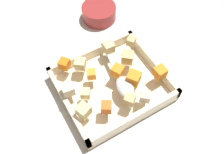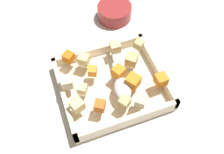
% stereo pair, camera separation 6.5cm
% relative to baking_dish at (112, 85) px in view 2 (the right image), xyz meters
% --- Properties ---
extents(ground_plane, '(4.00, 4.00, 0.00)m').
position_rel_baking_dish_xyz_m(ground_plane, '(0.02, 0.01, -0.01)').
color(ground_plane, beige).
extents(baking_dish, '(0.28, 0.25, 0.05)m').
position_rel_baking_dish_xyz_m(baking_dish, '(0.00, 0.00, 0.00)').
color(baking_dish, beige).
rests_on(baking_dish, ground_plane).
extents(carrot_chunk_heap_top, '(0.04, 0.04, 0.03)m').
position_rel_baking_dish_xyz_m(carrot_chunk_heap_top, '(0.06, 0.07, 0.05)').
color(carrot_chunk_heap_top, orange).
rests_on(carrot_chunk_heap_top, baking_dish).
extents(carrot_chunk_near_right, '(0.04, 0.04, 0.03)m').
position_rel_baking_dish_xyz_m(carrot_chunk_near_right, '(0.09, -0.10, 0.05)').
color(carrot_chunk_near_right, orange).
rests_on(carrot_chunk_near_right, baking_dish).
extents(carrot_chunk_mid_right, '(0.04, 0.04, 0.03)m').
position_rel_baking_dish_xyz_m(carrot_chunk_mid_right, '(-0.02, -0.01, 0.05)').
color(carrot_chunk_mid_right, orange).
rests_on(carrot_chunk_mid_right, baking_dish).
extents(carrot_chunk_corner_ne, '(0.05, 0.05, 0.03)m').
position_rel_baking_dish_xyz_m(carrot_chunk_corner_ne, '(-0.04, 0.03, 0.05)').
color(carrot_chunk_corner_ne, orange).
rests_on(carrot_chunk_corner_ne, baking_dish).
extents(carrot_chunk_corner_se, '(0.03, 0.03, 0.02)m').
position_rel_baking_dish_xyz_m(carrot_chunk_corner_se, '(0.04, -0.03, 0.04)').
color(carrot_chunk_corner_se, orange).
rests_on(carrot_chunk_corner_se, baking_dish).
extents(carrot_chunk_far_left, '(0.03, 0.03, 0.03)m').
position_rel_baking_dish_xyz_m(carrot_chunk_far_left, '(-0.12, 0.05, 0.05)').
color(carrot_chunk_far_left, orange).
rests_on(carrot_chunk_far_left, baking_dish).
extents(potato_chunk_near_spoon, '(0.03, 0.03, 0.03)m').
position_rel_baking_dish_xyz_m(potato_chunk_near_spoon, '(-0.04, -0.09, 0.05)').
color(potato_chunk_near_spoon, '#E0CC89').
rests_on(potato_chunk_near_spoon, baking_dish).
extents(potato_chunk_center, '(0.04, 0.04, 0.03)m').
position_rel_baking_dish_xyz_m(potato_chunk_center, '(-0.07, -0.03, 0.05)').
color(potato_chunk_center, tan).
rests_on(potato_chunk_center, baking_dish).
extents(potato_chunk_heap_side, '(0.03, 0.03, 0.02)m').
position_rel_baking_dish_xyz_m(potato_chunk_heap_side, '(0.08, 0.01, 0.04)').
color(potato_chunk_heap_side, '#E0CC89').
rests_on(potato_chunk_heap_side, baking_dish).
extents(potato_chunk_corner_sw, '(0.04, 0.04, 0.03)m').
position_rel_baking_dish_xyz_m(potato_chunk_corner_sw, '(-0.00, 0.08, 0.05)').
color(potato_chunk_corner_sw, tan).
rests_on(potato_chunk_corner_sw, baking_dish).
extents(potato_chunk_back_center, '(0.04, 0.04, 0.03)m').
position_rel_baking_dish_xyz_m(potato_chunk_back_center, '(0.11, 0.05, 0.05)').
color(potato_chunk_back_center, '#E0CC89').
rests_on(potato_chunk_back_center, baking_dish).
extents(potato_chunk_corner_nw, '(0.03, 0.03, 0.02)m').
position_rel_baking_dish_xyz_m(potato_chunk_corner_nw, '(-0.11, -0.08, 0.04)').
color(potato_chunk_corner_nw, tan).
rests_on(potato_chunk_corner_nw, baking_dish).
extents(potato_chunk_under_handle, '(0.04, 0.04, 0.03)m').
position_rel_baking_dish_xyz_m(potato_chunk_under_handle, '(0.05, -0.08, 0.05)').
color(potato_chunk_under_handle, '#E0CC89').
rests_on(potato_chunk_under_handle, baking_dish).
extents(potato_chunk_front_center, '(0.04, 0.04, 0.03)m').
position_rel_baking_dish_xyz_m(potato_chunk_front_center, '(-0.04, 0.09, 0.05)').
color(potato_chunk_front_center, beige).
rests_on(potato_chunk_front_center, baking_dish).
extents(parsnip_chunk_mid_left, '(0.03, 0.03, 0.03)m').
position_rel_baking_dish_xyz_m(parsnip_chunk_mid_left, '(0.12, -0.02, 0.05)').
color(parsnip_chunk_mid_left, beige).
rests_on(parsnip_chunk_mid_left, baking_dish).
extents(serving_spoon, '(0.06, 0.23, 0.02)m').
position_rel_baking_dish_xyz_m(serving_spoon, '(-0.02, 0.03, 0.04)').
color(serving_spoon, silver).
rests_on(serving_spoon, baking_dish).
extents(small_prep_bowl, '(0.11, 0.11, 0.05)m').
position_rel_baking_dish_xyz_m(small_prep_bowl, '(-0.10, -0.27, 0.01)').
color(small_prep_bowl, maroon).
rests_on(small_prep_bowl, ground_plane).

